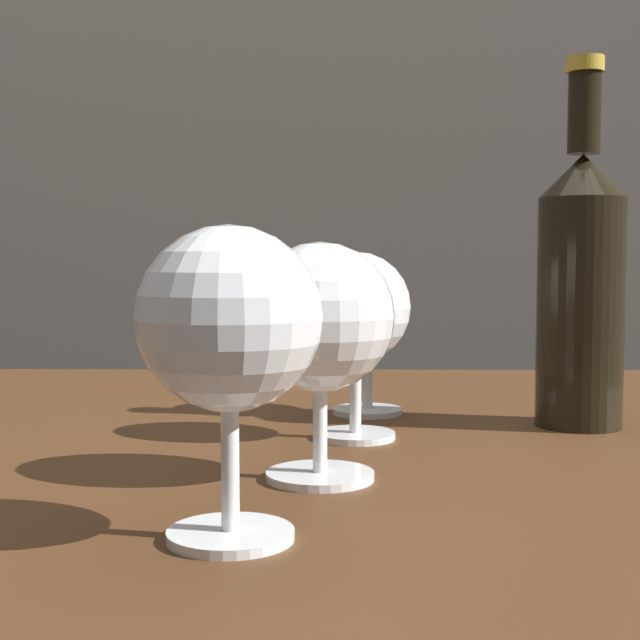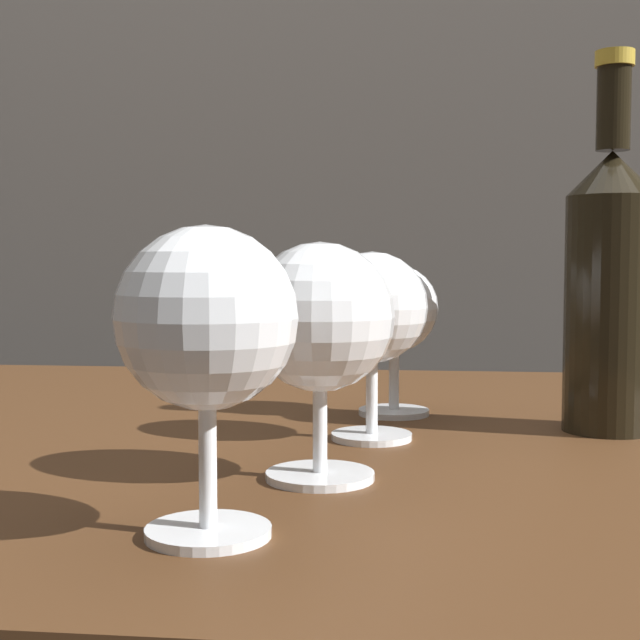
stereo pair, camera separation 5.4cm
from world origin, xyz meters
The scene contains 6 objects.
dining_table centered at (0.00, 0.00, 0.61)m, with size 1.19×0.78×0.71m.
wine_glass_cabernet centered at (0.08, -0.27, 0.81)m, with size 0.09×0.09×0.15m.
wine_glass_white centered at (0.13, -0.16, 0.81)m, with size 0.09×0.09×0.15m.
wine_glass_empty centered at (0.15, -0.03, 0.81)m, with size 0.08×0.08×0.14m.
wine_glass_pinot centered at (0.17, 0.08, 0.80)m, with size 0.08×0.08×0.13m.
wine_bottle centered at (0.34, 0.02, 0.83)m, with size 0.07×0.07×0.30m.
Camera 1 is at (0.13, -0.70, 0.85)m, focal length 50.24 mm.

